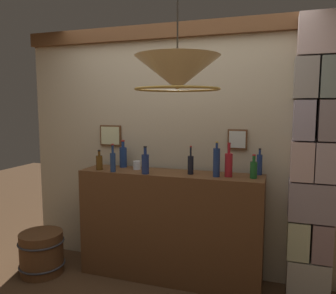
{
  "coord_description": "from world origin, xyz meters",
  "views": [
    {
      "loc": [
        0.98,
        -2.16,
        1.69
      ],
      "look_at": [
        0.0,
        0.78,
        1.31
      ],
      "focal_mm": 35.85,
      "sensor_mm": 36.0,
      "label": 1
    }
  ],
  "objects_px": {
    "liquor_bottle_tequila": "(259,164)",
    "liquor_bottle_amaro": "(254,169)",
    "liquor_bottle_vodka": "(99,162)",
    "pendant_lamp": "(177,74)",
    "glass_tumbler_rocks": "(137,165)",
    "liquor_bottle_sherry": "(145,163)",
    "liquor_bottle_port": "(123,156)",
    "liquor_bottle_whiskey": "(191,164)",
    "wooden_barrel": "(42,253)",
    "liquor_bottle_bourbon": "(113,161)",
    "liquor_bottle_rye": "(217,162)",
    "liquor_bottle_gin": "(229,164)"
  },
  "relations": [
    {
      "from": "liquor_bottle_gin",
      "to": "liquor_bottle_amaro",
      "type": "height_order",
      "value": "liquor_bottle_gin"
    },
    {
      "from": "liquor_bottle_sherry",
      "to": "glass_tumbler_rocks",
      "type": "height_order",
      "value": "liquor_bottle_sherry"
    },
    {
      "from": "liquor_bottle_tequila",
      "to": "liquor_bottle_amaro",
      "type": "bearing_deg",
      "value": -103.3
    },
    {
      "from": "liquor_bottle_vodka",
      "to": "pendant_lamp",
      "type": "bearing_deg",
      "value": -34.64
    },
    {
      "from": "liquor_bottle_amaro",
      "to": "wooden_barrel",
      "type": "relative_size",
      "value": 0.47
    },
    {
      "from": "liquor_bottle_gin",
      "to": "liquor_bottle_vodka",
      "type": "xyz_separation_m",
      "value": [
        -1.26,
        -0.07,
        -0.04
      ]
    },
    {
      "from": "liquor_bottle_sherry",
      "to": "pendant_lamp",
      "type": "height_order",
      "value": "pendant_lamp"
    },
    {
      "from": "liquor_bottle_tequila",
      "to": "liquor_bottle_port",
      "type": "distance_m",
      "value": 1.36
    },
    {
      "from": "liquor_bottle_sherry",
      "to": "liquor_bottle_vodka",
      "type": "distance_m",
      "value": 0.51
    },
    {
      "from": "liquor_bottle_tequila",
      "to": "liquor_bottle_whiskey",
      "type": "relative_size",
      "value": 0.93
    },
    {
      "from": "liquor_bottle_gin",
      "to": "liquor_bottle_port",
      "type": "xyz_separation_m",
      "value": [
        -1.1,
        0.13,
        -0.0
      ]
    },
    {
      "from": "liquor_bottle_vodka",
      "to": "glass_tumbler_rocks",
      "type": "bearing_deg",
      "value": 21.6
    },
    {
      "from": "liquor_bottle_bourbon",
      "to": "pendant_lamp",
      "type": "bearing_deg",
      "value": -37.79
    },
    {
      "from": "liquor_bottle_tequila",
      "to": "liquor_bottle_port",
      "type": "xyz_separation_m",
      "value": [
        -1.36,
        -0.03,
        0.01
      ]
    },
    {
      "from": "liquor_bottle_port",
      "to": "liquor_bottle_sherry",
      "type": "bearing_deg",
      "value": -35.41
    },
    {
      "from": "liquor_bottle_whiskey",
      "to": "liquor_bottle_amaro",
      "type": "height_order",
      "value": "liquor_bottle_whiskey"
    },
    {
      "from": "liquor_bottle_port",
      "to": "pendant_lamp",
      "type": "bearing_deg",
      "value": -46.71
    },
    {
      "from": "liquor_bottle_sherry",
      "to": "liquor_bottle_whiskey",
      "type": "relative_size",
      "value": 0.98
    },
    {
      "from": "liquor_bottle_port",
      "to": "liquor_bottle_vodka",
      "type": "xyz_separation_m",
      "value": [
        -0.16,
        -0.21,
        -0.04
      ]
    },
    {
      "from": "liquor_bottle_amaro",
      "to": "liquor_bottle_rye",
      "type": "bearing_deg",
      "value": -172.77
    },
    {
      "from": "liquor_bottle_sherry",
      "to": "liquor_bottle_port",
      "type": "relative_size",
      "value": 0.93
    },
    {
      "from": "liquor_bottle_whiskey",
      "to": "liquor_bottle_amaro",
      "type": "bearing_deg",
      "value": 0.02
    },
    {
      "from": "liquor_bottle_gin",
      "to": "liquor_bottle_amaro",
      "type": "xyz_separation_m",
      "value": [
        0.22,
        0.0,
        -0.03
      ]
    },
    {
      "from": "liquor_bottle_sherry",
      "to": "liquor_bottle_port",
      "type": "xyz_separation_m",
      "value": [
        -0.35,
        0.25,
        0.01
      ]
    },
    {
      "from": "liquor_bottle_sherry",
      "to": "wooden_barrel",
      "type": "bearing_deg",
      "value": -170.34
    },
    {
      "from": "liquor_bottle_tequila",
      "to": "liquor_bottle_bourbon",
      "type": "bearing_deg",
      "value": -167.76
    },
    {
      "from": "liquor_bottle_whiskey",
      "to": "liquor_bottle_vodka",
      "type": "distance_m",
      "value": 0.92
    },
    {
      "from": "glass_tumbler_rocks",
      "to": "pendant_lamp",
      "type": "height_order",
      "value": "pendant_lamp"
    },
    {
      "from": "pendant_lamp",
      "to": "wooden_barrel",
      "type": "bearing_deg",
      "value": 163.04
    },
    {
      "from": "liquor_bottle_sherry",
      "to": "liquor_bottle_gin",
      "type": "bearing_deg",
      "value": 8.6
    },
    {
      "from": "liquor_bottle_gin",
      "to": "liquor_bottle_whiskey",
      "type": "distance_m",
      "value": 0.35
    },
    {
      "from": "pendant_lamp",
      "to": "liquor_bottle_port",
      "type": "bearing_deg",
      "value": 133.29
    },
    {
      "from": "liquor_bottle_tequila",
      "to": "glass_tumbler_rocks",
      "type": "xyz_separation_m",
      "value": [
        -1.18,
        -0.1,
        -0.06
      ]
    },
    {
      "from": "pendant_lamp",
      "to": "liquor_bottle_tequila",
      "type": "bearing_deg",
      "value": 61.93
    },
    {
      "from": "liquor_bottle_bourbon",
      "to": "liquor_bottle_vodka",
      "type": "bearing_deg",
      "value": 163.88
    },
    {
      "from": "liquor_bottle_bourbon",
      "to": "liquor_bottle_port",
      "type": "bearing_deg",
      "value": 93.54
    },
    {
      "from": "liquor_bottle_sherry",
      "to": "pendant_lamp",
      "type": "relative_size",
      "value": 0.39
    },
    {
      "from": "glass_tumbler_rocks",
      "to": "wooden_barrel",
      "type": "relative_size",
      "value": 0.19
    },
    {
      "from": "liquor_bottle_whiskey",
      "to": "wooden_barrel",
      "type": "xyz_separation_m",
      "value": [
        -1.47,
        -0.3,
        -0.94
      ]
    },
    {
      "from": "liquor_bottle_rye",
      "to": "pendant_lamp",
      "type": "distance_m",
      "value": 1.03
    },
    {
      "from": "liquor_bottle_sherry",
      "to": "liquor_bottle_whiskey",
      "type": "bearing_deg",
      "value": 15.82
    },
    {
      "from": "liquor_bottle_tequila",
      "to": "liquor_bottle_bourbon",
      "type": "xyz_separation_m",
      "value": [
        -1.34,
        -0.29,
        0.0
      ]
    },
    {
      "from": "glass_tumbler_rocks",
      "to": "wooden_barrel",
      "type": "xyz_separation_m",
      "value": [
        -0.91,
        -0.36,
        -0.89
      ]
    },
    {
      "from": "glass_tumbler_rocks",
      "to": "wooden_barrel",
      "type": "height_order",
      "value": "glass_tumbler_rocks"
    },
    {
      "from": "liquor_bottle_port",
      "to": "liquor_bottle_rye",
      "type": "distance_m",
      "value": 1.02
    },
    {
      "from": "liquor_bottle_tequila",
      "to": "liquor_bottle_amaro",
      "type": "xyz_separation_m",
      "value": [
        -0.04,
        -0.17,
        -0.02
      ]
    },
    {
      "from": "liquor_bottle_sherry",
      "to": "pendant_lamp",
      "type": "bearing_deg",
      "value": -52.45
    },
    {
      "from": "liquor_bottle_amaro",
      "to": "glass_tumbler_rocks",
      "type": "distance_m",
      "value": 1.14
    },
    {
      "from": "liquor_bottle_whiskey",
      "to": "liquor_bottle_sherry",
      "type": "bearing_deg",
      "value": -164.18
    },
    {
      "from": "glass_tumbler_rocks",
      "to": "liquor_bottle_vodka",
      "type": "bearing_deg",
      "value": -158.4
    }
  ]
}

